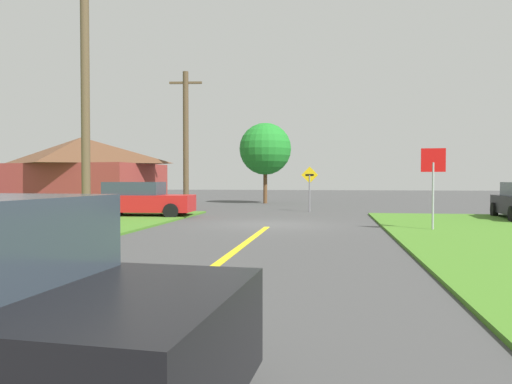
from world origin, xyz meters
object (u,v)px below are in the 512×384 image
stop_sign (433,173)px  barn (82,172)px  utility_pole_near (85,90)px  parked_car_near_building (141,200)px  oak_tree_left (265,149)px  direction_sign (310,184)px  utility_pole_mid (186,139)px

stop_sign → barn: (-18.74, 11.56, 0.22)m
stop_sign → utility_pole_near: 11.43m
parked_car_near_building → barn: (-6.71, 6.98, 1.37)m
oak_tree_left → parked_car_near_building: bearing=-106.5°
oak_tree_left → barn: oak_tree_left is taller
oak_tree_left → barn: (-10.70, -6.49, -1.74)m
parked_car_near_building → barn: 9.78m
stop_sign → direction_sign: stop_sign is taller
parked_car_near_building → oak_tree_left: bearing=69.9°
stop_sign → oak_tree_left: size_ratio=0.48×
stop_sign → parked_car_near_building: size_ratio=0.59×
direction_sign → barn: bearing=171.8°
utility_pole_mid → barn: size_ratio=0.81×
barn → utility_pole_near: bearing=-61.1°
parked_car_near_building → utility_pole_near: 8.36m
utility_pole_mid → barn: (-7.44, 2.29, -1.77)m
utility_pole_mid → direction_sign: (6.82, 0.24, -2.44)m
utility_pole_near → utility_pole_mid: (-0.51, 12.10, -0.53)m
parked_car_near_building → barn: size_ratio=0.49×
parked_car_near_building → direction_sign: direction_sign is taller
utility_pole_near → barn: utility_pole_near is taller
parked_car_near_building → direction_sign: bearing=29.6°
oak_tree_left → barn: size_ratio=0.61×
utility_pole_mid → oak_tree_left: (3.26, 8.77, -0.03)m
stop_sign → utility_pole_mid: size_ratio=0.36×
utility_pole_near → barn: size_ratio=0.91×
utility_pole_mid → barn: 7.99m
parked_car_near_building → utility_pole_mid: bearing=77.5°
utility_pole_near → utility_pole_mid: utility_pole_near is taller
barn → direction_sign: bearing=-8.2°
stop_sign → utility_pole_mid: bearing=-37.1°
parked_car_near_building → oak_tree_left: size_ratio=0.81×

